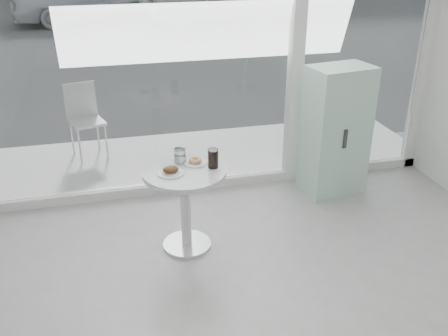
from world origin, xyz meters
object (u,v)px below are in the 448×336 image
object	(u,v)px
water_tumbler_a	(179,156)
water_tumbler_b	(182,157)
patio_chair	(85,115)
plate_fritter	(171,171)
mint_cabinet	(336,131)
plate_donut	(195,162)
main_table	(185,193)
cola_glass	(213,159)

from	to	relation	value
water_tumbler_a	water_tumbler_b	xyz separation A→B (m)	(0.02, -0.01, -0.00)
patio_chair	plate_fritter	size ratio (longest dim) A/B	4.06
plate_fritter	water_tumbler_a	world-z (taller)	water_tumbler_a
mint_cabinet	water_tumbler_a	xyz separation A→B (m)	(-1.76, -0.55, 0.13)
plate_donut	water_tumbler_b	xyz separation A→B (m)	(-0.11, 0.05, 0.04)
patio_chair	main_table	bearing A→B (deg)	-86.08
plate_fritter	water_tumbler_a	distance (m)	0.23
main_table	patio_chair	xyz separation A→B (m)	(-0.87, 2.26, 0.01)
water_tumbler_b	cola_glass	size ratio (longest dim) A/B	0.73
main_table	plate_fritter	xyz separation A→B (m)	(-0.12, -0.04, 0.25)
mint_cabinet	cola_glass	size ratio (longest dim) A/B	8.05
cola_glass	water_tumbler_a	bearing A→B (deg)	147.42
plate_fritter	main_table	bearing A→B (deg)	18.34
plate_donut	water_tumbler_a	world-z (taller)	water_tumbler_a
mint_cabinet	cola_glass	world-z (taller)	mint_cabinet
plate_fritter	mint_cabinet	bearing A→B (deg)	22.11
main_table	plate_fritter	distance (m)	0.28
cola_glass	plate_fritter	bearing A→B (deg)	-174.39
patio_chair	cola_glass	bearing A→B (deg)	-80.75
mint_cabinet	plate_fritter	xyz separation A→B (m)	(-1.86, -0.76, 0.10)
main_table	plate_donut	bearing A→B (deg)	43.23
main_table	plate_fritter	size ratio (longest dim) A/B	3.47
water_tumbler_b	cola_glass	bearing A→B (deg)	-33.31
mint_cabinet	water_tumbler_a	bearing A→B (deg)	-172.31
plate_fritter	water_tumbler_b	size ratio (longest dim) A/B	1.76
patio_chair	plate_fritter	xyz separation A→B (m)	(0.75, -2.30, 0.23)
main_table	water_tumbler_b	world-z (taller)	water_tumbler_b
patio_chair	plate_donut	bearing A→B (deg)	-82.50
plate_donut	patio_chair	bearing A→B (deg)	114.57
plate_fritter	cola_glass	world-z (taller)	cola_glass
mint_cabinet	water_tumbler_b	xyz separation A→B (m)	(-1.74, -0.56, 0.13)
main_table	water_tumbler_b	bearing A→B (deg)	88.18
main_table	patio_chair	distance (m)	2.42
mint_cabinet	water_tumbler_b	world-z (taller)	mint_cabinet
patio_chair	plate_fritter	world-z (taller)	patio_chair
mint_cabinet	water_tumbler_a	distance (m)	1.85
main_table	water_tumbler_a	distance (m)	0.33
main_table	cola_glass	world-z (taller)	cola_glass
water_tumbler_b	plate_fritter	bearing A→B (deg)	-121.88
patio_chair	water_tumbler_a	size ratio (longest dim) A/B	6.87
plate_donut	water_tumbler_b	world-z (taller)	water_tumbler_b
plate_donut	plate_fritter	bearing A→B (deg)	-147.68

